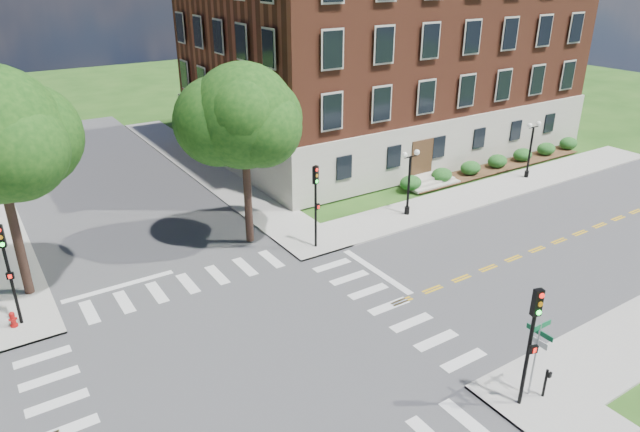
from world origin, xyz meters
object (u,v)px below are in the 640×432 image
twin_lamp_east (531,146)px  street_sign_pole (537,346)px  traffic_signal_nw (7,263)px  push_button_post (546,382)px  twin_lamp_west (409,179)px  traffic_signal_ne (316,196)px  fire_hydrant (13,320)px  traffic_signal_se (532,333)px

twin_lamp_east → street_sign_pole: twin_lamp_east is taller
street_sign_pole → twin_lamp_east: bearing=38.8°
traffic_signal_nw → push_button_post: 22.29m
twin_lamp_west → push_button_post: size_ratio=3.53×
traffic_signal_ne → push_button_post: 15.20m
twin_lamp_east → fire_hydrant: 35.14m
traffic_signal_nw → twin_lamp_west: (22.55, -0.07, -0.66)m
fire_hydrant → street_sign_pole: bearing=-44.5°
traffic_signal_se → push_button_post: traffic_signal_se is taller
push_button_post → twin_lamp_west: bearing=66.0°
fire_hydrant → push_button_post: bearing=-44.6°
twin_lamp_west → fire_hydrant: twin_lamp_west is taller
push_button_post → fire_hydrant: push_button_post is taller
twin_lamp_west → traffic_signal_se: bearing=-117.4°
twin_lamp_west → street_sign_pole: 16.97m
street_sign_pole → push_button_post: size_ratio=2.58×
traffic_signal_ne → twin_lamp_east: size_ratio=1.13×
traffic_signal_se → traffic_signal_nw: (-14.54, 15.53, 0.00)m
twin_lamp_west → street_sign_pole: size_ratio=1.36×
street_sign_pole → traffic_signal_nw: bearing=134.7°
traffic_signal_ne → traffic_signal_nw: bearing=177.1°
traffic_signal_se → fire_hydrant: bearing=133.9°
twin_lamp_east → twin_lamp_west: bearing=-178.0°
street_sign_pole → push_button_post: bearing=-48.0°
traffic_signal_ne → twin_lamp_west: bearing=5.3°
traffic_signal_se → traffic_signal_ne: (0.61, 14.76, 0.00)m
fire_hydrant → traffic_signal_ne: bearing=-2.4°
traffic_signal_ne → street_sign_pole: bearing=-89.7°
traffic_signal_ne → fire_hydrant: 15.71m
traffic_signal_ne → street_sign_pole: size_ratio=1.55×
twin_lamp_west → fire_hydrant: size_ratio=5.64×
traffic_signal_se → street_sign_pole: (0.68, 0.15, -0.88)m
traffic_signal_ne → traffic_signal_nw: size_ratio=1.00×
fire_hydrant → traffic_signal_nw: bearing=20.0°
traffic_signal_ne → fire_hydrant: size_ratio=6.40×
traffic_signal_nw → twin_lamp_west: traffic_signal_nw is taller
traffic_signal_ne → twin_lamp_west: size_ratio=1.13×
traffic_signal_nw → twin_lamp_east: size_ratio=1.13×
traffic_signal_se → street_sign_pole: bearing=12.2°
traffic_signal_se → fire_hydrant: (-14.85, 15.42, -2.72)m
twin_lamp_east → traffic_signal_ne: bearing=-176.7°
twin_lamp_west → twin_lamp_east: size_ratio=1.00×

